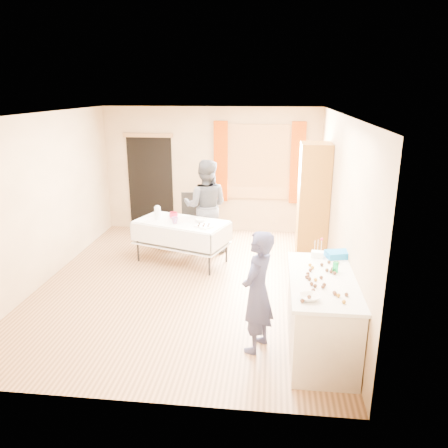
# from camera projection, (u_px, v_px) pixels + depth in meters

# --- Properties ---
(floor) EXTENTS (4.50, 5.50, 0.02)m
(floor) POSITION_uv_depth(u_px,v_px,m) (187.00, 284.00, 6.91)
(floor) COLOR #9E7047
(floor) RESTS_ON ground
(ceiling) EXTENTS (4.50, 5.50, 0.02)m
(ceiling) POSITION_uv_depth(u_px,v_px,m) (183.00, 113.00, 6.13)
(ceiling) COLOR white
(ceiling) RESTS_ON floor
(wall_back) EXTENTS (4.50, 0.02, 2.60)m
(wall_back) POSITION_uv_depth(u_px,v_px,m) (211.00, 171.00, 9.13)
(wall_back) COLOR tan
(wall_back) RESTS_ON floor
(wall_front) EXTENTS (4.50, 0.02, 2.60)m
(wall_front) POSITION_uv_depth(u_px,v_px,m) (125.00, 281.00, 3.90)
(wall_front) COLOR tan
(wall_front) RESTS_ON floor
(wall_left) EXTENTS (0.02, 5.50, 2.60)m
(wall_left) POSITION_uv_depth(u_px,v_px,m) (42.00, 200.00, 6.75)
(wall_left) COLOR tan
(wall_left) RESTS_ON floor
(wall_right) EXTENTS (0.02, 5.50, 2.60)m
(wall_right) POSITION_uv_depth(u_px,v_px,m) (340.00, 208.00, 6.28)
(wall_right) COLOR tan
(wall_right) RESTS_ON floor
(window_frame) EXTENTS (1.32, 0.06, 1.52)m
(window_frame) POSITION_uv_depth(u_px,v_px,m) (259.00, 162.00, 8.93)
(window_frame) COLOR olive
(window_frame) RESTS_ON wall_back
(window_pane) EXTENTS (1.20, 0.02, 1.40)m
(window_pane) POSITION_uv_depth(u_px,v_px,m) (259.00, 162.00, 8.92)
(window_pane) COLOR white
(window_pane) RESTS_ON wall_back
(curtain_left) EXTENTS (0.28, 0.06, 1.65)m
(curtain_left) POSITION_uv_depth(u_px,v_px,m) (221.00, 162.00, 8.97)
(curtain_left) COLOR #963100
(curtain_left) RESTS_ON wall_back
(curtain_right) EXTENTS (0.28, 0.06, 1.65)m
(curtain_right) POSITION_uv_depth(u_px,v_px,m) (297.00, 163.00, 8.80)
(curtain_right) COLOR #963100
(curtain_right) RESTS_ON wall_back
(doorway) EXTENTS (0.95, 0.04, 2.00)m
(doorway) POSITION_uv_depth(u_px,v_px,m) (151.00, 183.00, 9.33)
(doorway) COLOR black
(doorway) RESTS_ON floor
(door_lintel) EXTENTS (1.05, 0.06, 0.08)m
(door_lintel) POSITION_uv_depth(u_px,v_px,m) (148.00, 135.00, 9.00)
(door_lintel) COLOR olive
(door_lintel) RESTS_ON wall_back
(cabinet) EXTENTS (0.50, 0.60, 2.09)m
(cabinet) POSITION_uv_depth(u_px,v_px,m) (313.00, 204.00, 7.46)
(cabinet) COLOR brown
(cabinet) RESTS_ON floor
(counter) EXTENTS (0.75, 1.59, 0.91)m
(counter) POSITION_uv_depth(u_px,v_px,m) (321.00, 315.00, 5.02)
(counter) COLOR beige
(counter) RESTS_ON floor
(party_table) EXTENTS (1.76, 1.29, 0.75)m
(party_table) POSITION_uv_depth(u_px,v_px,m) (182.00, 238.00, 7.63)
(party_table) COLOR black
(party_table) RESTS_ON floor
(chair) EXTENTS (0.48, 0.48, 1.01)m
(chair) POSITION_uv_depth(u_px,v_px,m) (193.00, 230.00, 8.54)
(chair) COLOR black
(chair) RESTS_ON floor
(girl) EXTENTS (0.78, 0.72, 1.46)m
(girl) POSITION_uv_depth(u_px,v_px,m) (258.00, 292.00, 4.96)
(girl) COLOR #25264B
(girl) RESTS_ON floor
(woman) EXTENTS (0.86, 0.68, 1.73)m
(woman) POSITION_uv_depth(u_px,v_px,m) (206.00, 206.00, 8.06)
(woman) COLOR black
(woman) RESTS_ON floor
(soda_can) EXTENTS (0.08, 0.08, 0.12)m
(soda_can) POSITION_uv_depth(u_px,v_px,m) (335.00, 267.00, 5.04)
(soda_can) COLOR #0B9743
(soda_can) RESTS_ON counter
(mixing_bowl) EXTENTS (0.33, 0.33, 0.05)m
(mixing_bowl) POSITION_uv_depth(u_px,v_px,m) (309.00, 297.00, 4.39)
(mixing_bowl) COLOR white
(mixing_bowl) RESTS_ON counter
(foam_block) EXTENTS (0.17, 0.12, 0.08)m
(foam_block) POSITION_uv_depth(u_px,v_px,m) (317.00, 254.00, 5.48)
(foam_block) COLOR white
(foam_block) RESTS_ON counter
(blue_basket) EXTENTS (0.34, 0.27, 0.08)m
(blue_basket) POSITION_uv_depth(u_px,v_px,m) (338.00, 254.00, 5.48)
(blue_basket) COLOR #0E6BB8
(blue_basket) RESTS_ON counter
(pitcher) EXTENTS (0.15, 0.15, 0.22)m
(pitcher) POSITION_uv_depth(u_px,v_px,m) (158.00, 213.00, 7.62)
(pitcher) COLOR silver
(pitcher) RESTS_ON party_table
(cup_red) EXTENTS (0.20, 0.20, 0.12)m
(cup_red) POSITION_uv_depth(u_px,v_px,m) (174.00, 216.00, 7.66)
(cup_red) COLOR #B11533
(cup_red) RESTS_ON party_table
(cup_rainbow) EXTENTS (0.18, 0.18, 0.11)m
(cup_rainbow) POSITION_uv_depth(u_px,v_px,m) (175.00, 220.00, 7.40)
(cup_rainbow) COLOR red
(cup_rainbow) RESTS_ON party_table
(small_bowl) EXTENTS (0.31, 0.31, 0.06)m
(small_bowl) POSITION_uv_depth(u_px,v_px,m) (200.00, 220.00, 7.50)
(small_bowl) COLOR white
(small_bowl) RESTS_ON party_table
(pastry_tray) EXTENTS (0.34, 0.33, 0.02)m
(pastry_tray) POSITION_uv_depth(u_px,v_px,m) (204.00, 226.00, 7.23)
(pastry_tray) COLOR white
(pastry_tray) RESTS_ON party_table
(bottle) EXTENTS (0.12, 0.12, 0.17)m
(bottle) POSITION_uv_depth(u_px,v_px,m) (157.00, 210.00, 7.91)
(bottle) COLOR white
(bottle) RESTS_ON party_table
(cake_balls) EXTENTS (0.53, 1.10, 0.04)m
(cake_balls) POSITION_uv_depth(u_px,v_px,m) (322.00, 279.00, 4.81)
(cake_balls) COLOR #3F2314
(cake_balls) RESTS_ON counter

